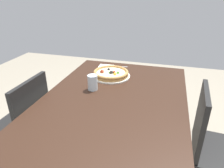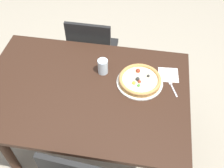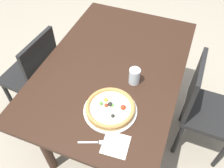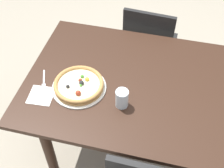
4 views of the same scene
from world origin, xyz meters
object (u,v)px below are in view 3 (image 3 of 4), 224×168
Objects in this scene: drinking_glass at (134,76)px; napkin at (116,145)px; fork at (96,142)px; dining_table at (113,76)px; plate at (110,110)px; pizza at (110,108)px; chair_far at (204,107)px; chair_near at (35,73)px.

napkin is at bearing 5.60° from drinking_glass.
dining_table is at bearing 80.47° from fork.
dining_table is 4.45× the size of plate.
drinking_glass is (-0.27, 0.06, 0.05)m from plate.
pizza reaches higher than fork.
pizza is 0.28m from drinking_glass.
plate is 0.22m from napkin.
chair_far is 7.93× the size of drinking_glass.
pizza is 1.83× the size of fork.
fork is at bearing -118.97° from chair_near.
dining_table is 4.87× the size of pizza.
dining_table is at bearing -161.89° from plate.
plate is (0.47, -0.57, 0.29)m from chair_far.
fork reaches higher than napkin.
plate is at bearing -37.88° from pizza.
chair_near is (0.06, -0.69, -0.17)m from dining_table.
chair_far reaches higher than napkin.
fork is 0.11m from napkin.
pizza is 0.22m from napkin.
pizza is at bearing 142.12° from plate.
plate reaches higher than dining_table.
pizza reaches higher than dining_table.
fork is at bearing 0.75° from plate.
drinking_glass reaches higher than pizza.
napkin is (0.51, 0.92, 0.29)m from chair_near.
dining_table is at bearing -118.54° from drinking_glass.
chair_far reaches higher than fork.
chair_near is at bearing -118.83° from napkin.
drinking_glass is 0.47m from napkin.
drinking_glass is at bearing 61.89° from fork.
drinking_glass is at bearing 61.46° from dining_table.
plate is at bearing -12.77° from drinking_glass.
napkin is (0.19, 0.11, -0.00)m from plate.
pizza is at bearing -49.87° from chair_far.
dining_table is 0.41m from plate.
chair_far is at bearing 129.45° from plate.
chair_near is 1.00× the size of chair_far.
plate is 2.00× the size of fork.
chair_near is at bearing -110.93° from plate.
plate is 2.87× the size of drinking_glass.
chair_near reaches higher than napkin.
pizza is (0.47, -0.57, 0.32)m from chair_far.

